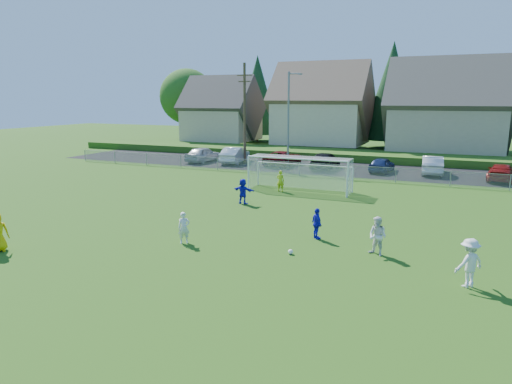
# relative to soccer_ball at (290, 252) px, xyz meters

# --- Properties ---
(ground) EXTENTS (160.00, 160.00, 0.00)m
(ground) POSITION_rel_soccer_ball_xyz_m (-3.95, -2.64, -0.11)
(ground) COLOR #193D0C
(ground) RESTS_ON ground
(asphalt_lot) EXTENTS (60.00, 60.00, 0.00)m
(asphalt_lot) POSITION_rel_soccer_ball_xyz_m (-3.95, 24.86, -0.10)
(asphalt_lot) COLOR black
(asphalt_lot) RESTS_ON ground
(grass_embankment) EXTENTS (70.00, 6.00, 0.80)m
(grass_embankment) POSITION_rel_soccer_ball_xyz_m (-3.95, 32.36, 0.29)
(grass_embankment) COLOR #1E420F
(grass_embankment) RESTS_ON ground
(soccer_ball) EXTENTS (0.22, 0.22, 0.22)m
(soccer_ball) POSITION_rel_soccer_ball_xyz_m (0.00, 0.00, 0.00)
(soccer_ball) COLOR white
(soccer_ball) RESTS_ON ground
(player_white_a) EXTENTS (0.64, 0.60, 1.47)m
(player_white_a) POSITION_rel_soccer_ball_xyz_m (-5.03, -0.50, 0.63)
(player_white_a) COLOR silver
(player_white_a) RESTS_ON ground
(player_white_b) EXTENTS (1.02, 0.94, 1.68)m
(player_white_b) POSITION_rel_soccer_ball_xyz_m (3.42, 1.38, 0.73)
(player_white_b) COLOR silver
(player_white_b) RESTS_ON ground
(player_white_c) EXTENTS (1.29, 1.28, 1.78)m
(player_white_c) POSITION_rel_soccer_ball_xyz_m (6.92, -0.74, 0.78)
(player_white_c) COLOR silver
(player_white_c) RESTS_ON ground
(player_blue_a) EXTENTS (0.86, 0.90, 1.49)m
(player_blue_a) POSITION_rel_soccer_ball_xyz_m (0.41, 2.59, 0.64)
(player_blue_a) COLOR #1514C1
(player_blue_a) RESTS_ON ground
(player_blue_b) EXTENTS (1.55, 0.68, 1.62)m
(player_blue_b) POSITION_rel_soccer_ball_xyz_m (-5.95, 7.88, 0.70)
(player_blue_b) COLOR #1514C1
(player_blue_b) RESTS_ON ground
(goalkeeper) EXTENTS (0.58, 0.40, 1.53)m
(goalkeeper) POSITION_rel_soccer_ball_xyz_m (-5.12, 12.47, 0.66)
(goalkeeper) COLOR #B1CA17
(goalkeeper) RESTS_ON ground
(car_a) EXTENTS (2.22, 4.82, 1.60)m
(car_a) POSITION_rel_soccer_ball_xyz_m (-18.03, 23.76, 0.69)
(car_a) COLOR #A3A7AB
(car_a) RESTS_ON ground
(car_b) EXTENTS (2.36, 5.17, 1.65)m
(car_b) POSITION_rel_soccer_ball_xyz_m (-14.58, 24.34, 0.71)
(car_b) COLOR silver
(car_b) RESTS_ON ground
(car_c) EXTENTS (2.84, 5.40, 1.45)m
(car_c) POSITION_rel_soccer_ball_xyz_m (-9.46, 24.82, 0.61)
(car_c) COLOR maroon
(car_c) RESTS_ON ground
(car_d) EXTENTS (2.18, 5.17, 1.49)m
(car_d) POSITION_rel_soccer_ball_xyz_m (-5.06, 24.42, 0.64)
(car_d) COLOR black
(car_d) RESTS_ON ground
(car_e) EXTENTS (2.09, 4.14, 1.35)m
(car_e) POSITION_rel_soccer_ball_xyz_m (0.26, 24.27, 0.57)
(car_e) COLOR #16244E
(car_e) RESTS_ON ground
(car_f) EXTENTS (2.03, 5.01, 1.62)m
(car_f) POSITION_rel_soccer_ball_xyz_m (4.48, 24.98, 0.70)
(car_f) COLOR silver
(car_f) RESTS_ON ground
(car_g) EXTENTS (2.57, 4.97, 1.38)m
(car_g) POSITION_rel_soccer_ball_xyz_m (9.78, 23.57, 0.58)
(car_g) COLOR maroon
(car_g) RESTS_ON ground
(soccer_goal) EXTENTS (7.42, 1.90, 2.50)m
(soccer_goal) POSITION_rel_soccer_ball_xyz_m (-3.95, 13.41, 1.52)
(soccer_goal) COLOR white
(soccer_goal) RESTS_ON ground
(chainlink_fence) EXTENTS (52.06, 0.06, 1.20)m
(chainlink_fence) POSITION_rel_soccer_ball_xyz_m (-3.95, 19.36, 0.52)
(chainlink_fence) COLOR gray
(chainlink_fence) RESTS_ON ground
(streetlight) EXTENTS (1.38, 0.18, 9.00)m
(streetlight) POSITION_rel_soccer_ball_xyz_m (-8.40, 23.36, 4.73)
(streetlight) COLOR slate
(streetlight) RESTS_ON ground
(utility_pole) EXTENTS (1.60, 0.26, 10.00)m
(utility_pole) POSITION_rel_soccer_ball_xyz_m (-13.45, 24.36, 5.04)
(utility_pole) COLOR #473321
(utility_pole) RESTS_ON ground
(houses_row) EXTENTS (53.90, 11.45, 13.27)m
(houses_row) POSITION_rel_soccer_ball_xyz_m (-1.97, 39.82, 7.22)
(houses_row) COLOR tan
(houses_row) RESTS_ON ground
(tree_row) EXTENTS (65.98, 12.36, 13.80)m
(tree_row) POSITION_rel_soccer_ball_xyz_m (-2.90, 46.09, 6.80)
(tree_row) COLOR #382616
(tree_row) RESTS_ON ground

